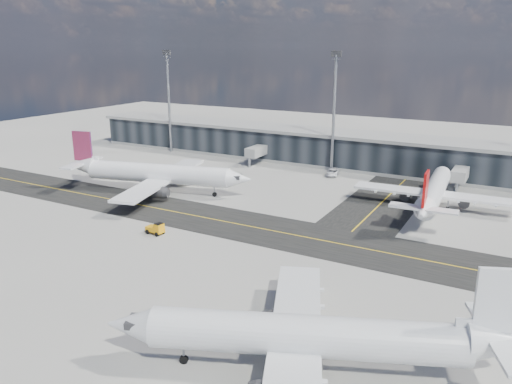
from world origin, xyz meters
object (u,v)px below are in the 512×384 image
airliner_redtail (434,192)px  service_van (332,173)px  airliner_af (156,173)px  airliner_near (312,337)px  baggage_tug (156,229)px

airliner_redtail → service_van: bearing=146.6°
airliner_af → airliner_redtail: airliner_af is taller
airliner_af → service_van: bearing=124.1°
airliner_redtail → service_van: airliner_redtail is taller
airliner_af → airliner_redtail: size_ratio=1.14×
airliner_near → baggage_tug: (-36.61, 21.31, -2.86)m
baggage_tug → airliner_af: bearing=-133.8°
airliner_near → baggage_tug: 42.46m
service_van → airliner_redtail: bearing=-43.2°
airliner_af → airliner_near: bearing=38.2°
airliner_redtail → service_van: 29.95m
airliner_redtail → baggage_tug: 51.95m
airliner_af → baggage_tug: airliner_af is taller
airliner_near → service_van: airliner_near is taller
airliner_af → service_van: size_ratio=7.21×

